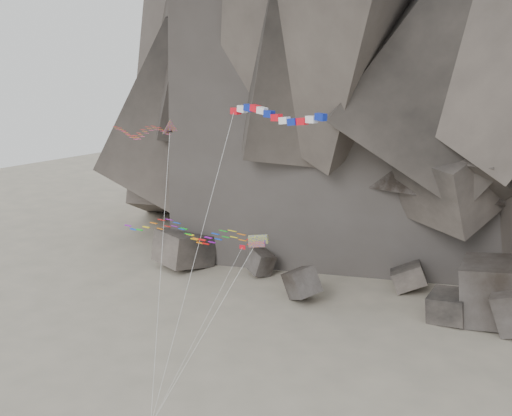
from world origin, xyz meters
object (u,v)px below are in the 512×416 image
Objects in this scene: banner_kite at (273,116)px; parafoil_kite at (183,230)px; delta_kite at (138,131)px; pennant_kite at (226,278)px.

parafoil_kite is at bearing -156.31° from banner_kite.
banner_kite reaches higher than parafoil_kite.
delta_kite is 16.46m from pennant_kite.
parafoil_kite is 6.23m from pennant_kite.
banner_kite reaches higher than delta_kite.
parafoil_kite reaches higher than pennant_kite.
delta_kite reaches higher than parafoil_kite.
delta_kite reaches higher than pennant_kite.
pennant_kite is at bearing 15.73° from delta_kite.
pennant_kite is at bearing 40.01° from parafoil_kite.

